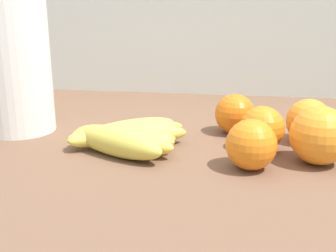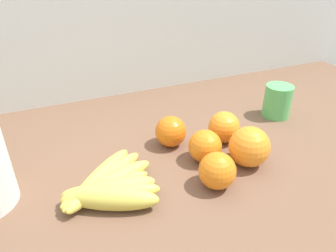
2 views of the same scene
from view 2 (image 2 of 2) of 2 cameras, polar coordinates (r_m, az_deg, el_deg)
The scene contains 8 objects.
wall_back at distance 1.11m, azimuth -12.02°, elevation -6.60°, with size 2.22×0.06×1.30m, color silver.
banana_bunch at distance 0.57m, azimuth -11.06°, elevation -11.04°, with size 0.19×0.20×0.04m.
orange_right at distance 0.65m, azimuth 14.72°, elevation -3.70°, with size 0.08×0.08×0.08m, color orange.
orange_center at distance 0.69m, azimuth 0.50°, elevation -1.00°, with size 0.07×0.07×0.07m, color orange.
orange_back_left at distance 0.72m, azimuth 10.25°, elevation -0.21°, with size 0.07×0.07×0.07m, color orange.
orange_front at distance 0.65m, azimuth 6.82°, elevation -3.72°, with size 0.07×0.07×0.07m, color orange.
orange_back_right at distance 0.58m, azimuth 9.04°, elevation -8.12°, with size 0.07×0.07×0.07m, color orange.
mug at distance 0.87m, azimuth 19.48°, elevation 4.35°, with size 0.07×0.07×0.09m, color #56BF60.
Camera 2 is at (-0.14, -0.50, 1.30)m, focal length 33.16 mm.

